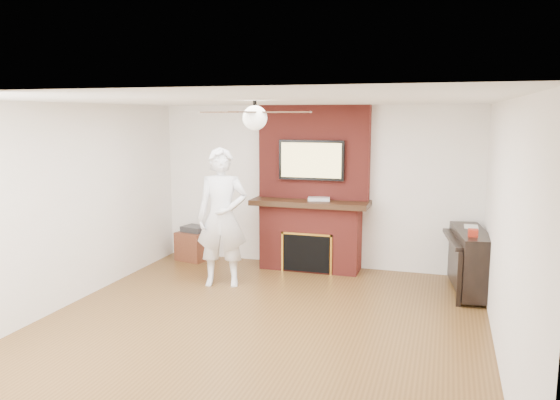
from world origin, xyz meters
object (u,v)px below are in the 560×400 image
(piano, at_px, (470,260))
(person, at_px, (222,217))
(side_table, at_px, (195,244))
(fireplace, at_px, (312,205))

(piano, bearing_deg, person, -176.85)
(person, distance_m, side_table, 1.65)
(fireplace, bearing_deg, person, -129.27)
(person, bearing_deg, piano, -3.61)
(fireplace, relative_size, piano, 1.88)
(fireplace, height_order, side_table, fireplace)
(side_table, height_order, piano, piano)
(fireplace, distance_m, side_table, 2.09)
(fireplace, bearing_deg, piano, -13.43)
(fireplace, relative_size, person, 1.31)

